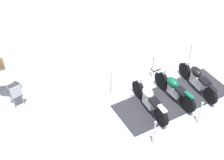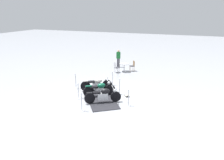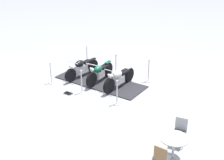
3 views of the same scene
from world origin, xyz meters
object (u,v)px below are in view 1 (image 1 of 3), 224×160
at_px(stanchion_left_mid, 199,117).
at_px(stanchion_right_mid, 152,71).
at_px(motorcycle_forest, 174,88).
at_px(cafe_chair_near_table, 16,94).
at_px(motorcycle_black, 197,79).
at_px(stanchion_left_rear, 154,137).
at_px(info_placard, 156,68).
at_px(motorcycle_cream, 149,99).
at_px(cafe_chair_across_table, 0,69).
at_px(stanchion_right_rear, 111,86).
at_px(stanchion_right_front, 189,58).
at_px(cafe_table, 6,81).

bearing_deg(stanchion_left_mid, stanchion_right_mid, 35.80).
distance_m(motorcycle_forest, cafe_chair_near_table, 5.65).
xyz_separation_m(motorcycle_black, motorcycle_forest, (-0.65, 0.88, 0.01)).
bearing_deg(stanchion_left_rear, info_placard, -1.01).
bearing_deg(stanchion_left_rear, motorcycle_cream, 6.86).
bearing_deg(cafe_chair_across_table, stanchion_left_rear, 31.66).
height_order(stanchion_left_mid, cafe_chair_across_table, stanchion_left_mid).
xyz_separation_m(motorcycle_forest, stanchion_right_rear, (0.00, 2.29, -0.13)).
height_order(cafe_chair_near_table, cafe_chair_across_table, cafe_chair_across_table).
distance_m(info_placard, cafe_chair_across_table, 6.18).
xyz_separation_m(stanchion_right_front, cafe_chair_across_table, (-1.86, 7.35, 0.22)).
xyz_separation_m(stanchion_right_rear, stanchion_right_mid, (1.09, -1.51, 0.01)).
xyz_separation_m(stanchion_right_front, cafe_table, (-2.54, 6.88, 0.24)).
xyz_separation_m(motorcycle_cream, stanchion_right_front, (2.81, -1.60, -0.16)).
xyz_separation_m(stanchion_right_rear, info_placard, (1.67, -1.67, -0.32)).
relative_size(stanchion_right_front, cafe_chair_near_table, 1.10).
bearing_deg(cafe_table, cafe_chair_across_table, 35.21).
distance_m(cafe_table, cafe_chair_across_table, 0.83).
bearing_deg(info_placard, stanchion_right_rear, -170.88).
bearing_deg(stanchion_left_rear, motorcycle_black, -28.66).
bearing_deg(cafe_chair_near_table, motorcycle_black, -121.22).
height_order(stanchion_right_rear, stanchion_left_rear, stanchion_left_rear).
bearing_deg(cafe_table, stanchion_right_rear, -84.64).
bearing_deg(stanchion_left_mid, motorcycle_black, -1.93).
relative_size(stanchion_left_rear, cafe_chair_across_table, 1.16).
xyz_separation_m(stanchion_right_front, stanchion_left_rear, (-4.40, 1.41, 0.04)).
bearing_deg(motorcycle_black, motorcycle_forest, 94.85).
relative_size(stanchion_right_front, cafe_table, 1.18).
distance_m(motorcycle_black, stanchion_left_rear, 3.27).
bearing_deg(cafe_table, stanchion_left_rear, -108.83).
bearing_deg(cafe_chair_near_table, cafe_chair_across_table, -4.94).
xyz_separation_m(stanchion_left_rear, stanchion_right_mid, (3.31, 0.10, 0.01)).
height_order(stanchion_right_mid, cafe_chair_across_table, stanchion_right_mid).
relative_size(motorcycle_cream, stanchion_right_rear, 1.76).
height_order(motorcycle_black, info_placard, motorcycle_black).
xyz_separation_m(motorcycle_cream, stanchion_left_rear, (-1.59, -0.19, -0.12)).
relative_size(stanchion_right_mid, info_placard, 2.57).
bearing_deg(stanchion_right_rear, cafe_chair_across_table, 85.88).
height_order(motorcycle_cream, stanchion_right_rear, stanchion_right_rear).
height_order(stanchion_right_front, stanchion_right_rear, stanchion_right_rear).
bearing_deg(motorcycle_forest, motorcycle_cream, 87.33).
height_order(motorcycle_forest, cafe_table, motorcycle_forest).
relative_size(stanchion_right_front, cafe_chair_across_table, 1.08).
bearing_deg(motorcycle_cream, info_placard, -39.17).
bearing_deg(info_placard, motorcycle_cream, -132.21).
bearing_deg(stanchion_right_front, stanchion_right_mid, 125.80).
relative_size(motorcycle_cream, cafe_chair_across_table, 1.98).
relative_size(stanchion_right_rear, cafe_table, 1.23).
distance_m(stanchion_right_front, stanchion_right_rear, 3.72).
bearing_deg(stanchion_left_rear, motorcycle_forest, -17.17).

